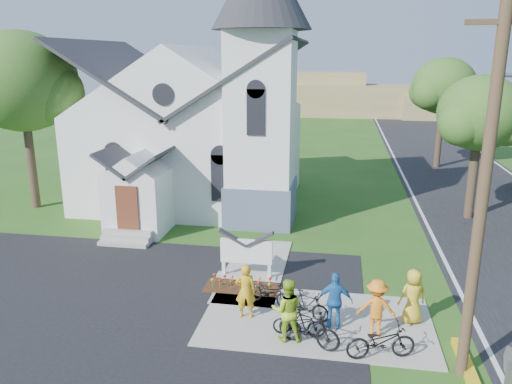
% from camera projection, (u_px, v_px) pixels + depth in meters
% --- Properties ---
extents(ground, '(120.00, 120.00, 0.00)m').
position_uv_depth(ground, '(266.00, 326.00, 15.11)').
color(ground, '#285217').
rests_on(ground, ground).
extents(parking_lot, '(20.00, 16.00, 0.02)m').
position_uv_depth(parking_lot, '(15.00, 340.00, 14.34)').
color(parking_lot, black).
rests_on(parking_lot, ground).
extents(road, '(8.00, 90.00, 0.02)m').
position_uv_depth(road, '(483.00, 202.00, 27.75)').
color(road, black).
rests_on(road, ground).
extents(sidewalk, '(7.00, 4.00, 0.05)m').
position_uv_depth(sidewalk, '(316.00, 321.00, 15.34)').
color(sidewalk, gray).
rests_on(sidewalk, ground).
extents(church, '(12.35, 12.00, 13.00)m').
position_uv_depth(church, '(199.00, 107.00, 26.47)').
color(church, white).
rests_on(church, ground).
extents(church_sign, '(2.20, 0.40, 1.70)m').
position_uv_depth(church_sign, '(246.00, 252.00, 18.07)').
color(church_sign, gray).
rests_on(church_sign, ground).
extents(flower_bed, '(2.60, 1.10, 0.07)m').
position_uv_depth(flower_bed, '(242.00, 288.00, 17.48)').
color(flower_bed, '#36210E').
rests_on(flower_bed, ground).
extents(utility_pole, '(3.45, 0.28, 10.00)m').
position_uv_depth(utility_pole, '(489.00, 169.00, 11.38)').
color(utility_pole, '#4A3725').
rests_on(utility_pole, ground).
extents(stop_sign, '(0.11, 0.76, 2.48)m').
position_uv_depth(stop_sign, '(508.00, 379.00, 9.77)').
color(stop_sign, gray).
rests_on(stop_sign, ground).
extents(tree_lot_corner, '(5.60, 5.60, 9.15)m').
position_uv_depth(tree_lot_corner, '(22.00, 82.00, 25.12)').
color(tree_lot_corner, '#37281E').
rests_on(tree_lot_corner, ground).
extents(tree_road_near, '(4.00, 4.00, 7.05)m').
position_uv_depth(tree_road_near, '(480.00, 114.00, 23.76)').
color(tree_road_near, '#37281E').
rests_on(tree_road_near, ground).
extents(tree_road_mid, '(4.40, 4.40, 7.80)m').
position_uv_depth(tree_road_mid, '(444.00, 86.00, 34.93)').
color(tree_road_mid, '#37281E').
rests_on(tree_road_mid, ground).
extents(distant_hills, '(61.00, 10.00, 5.60)m').
position_uv_depth(distant_hills, '(352.00, 99.00, 67.53)').
color(distant_hills, olive).
rests_on(distant_hills, ground).
extents(cyclist_0, '(0.69, 0.51, 1.75)m').
position_uv_depth(cyclist_0, '(246.00, 291.00, 15.31)').
color(cyclist_0, gold).
rests_on(cyclist_0, sidewalk).
extents(bike_0, '(1.80, 1.23, 0.90)m').
position_uv_depth(bike_0, '(269.00, 292.00, 16.15)').
color(bike_0, black).
rests_on(bike_0, sidewalk).
extents(cyclist_1, '(1.00, 0.84, 1.86)m').
position_uv_depth(cyclist_1, '(287.00, 310.00, 14.06)').
color(cyclist_1, '#9BC224').
rests_on(cyclist_1, sidewalk).
extents(bike_1, '(1.91, 1.11, 1.11)m').
position_uv_depth(bike_1, '(309.00, 328.00, 13.84)').
color(bike_1, black).
rests_on(bike_1, sidewalk).
extents(cyclist_2, '(1.03, 0.43, 1.76)m').
position_uv_depth(cyclist_2, '(335.00, 301.00, 14.69)').
color(cyclist_2, '#236AB3').
rests_on(cyclist_2, sidewalk).
extents(bike_2, '(1.52, 0.54, 0.80)m').
position_uv_depth(bike_2, '(299.00, 323.00, 14.39)').
color(bike_2, black).
rests_on(bike_2, sidewalk).
extents(cyclist_3, '(1.12, 0.65, 1.72)m').
position_uv_depth(cyclist_3, '(376.00, 308.00, 14.32)').
color(cyclist_3, orange).
rests_on(cyclist_3, sidewalk).
extents(bike_3, '(1.56, 0.99, 0.91)m').
position_uv_depth(bike_3, '(307.00, 305.00, 15.32)').
color(bike_3, black).
rests_on(bike_3, sidewalk).
extents(cyclist_4, '(0.96, 0.76, 1.72)m').
position_uv_depth(cyclist_4, '(413.00, 296.00, 15.01)').
color(cyclist_4, gold).
rests_on(cyclist_4, sidewalk).
extents(bike_4, '(2.00, 1.13, 0.99)m').
position_uv_depth(bike_4, '(381.00, 341.00, 13.29)').
color(bike_4, black).
rests_on(bike_4, sidewalk).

